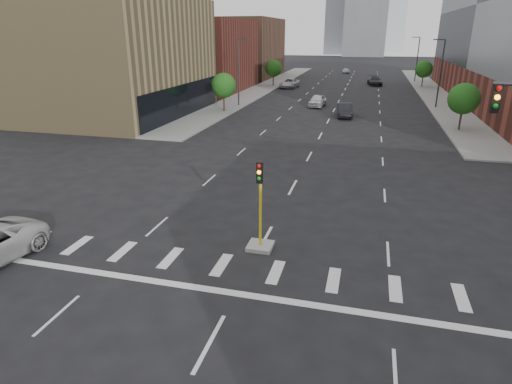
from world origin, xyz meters
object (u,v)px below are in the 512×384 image
at_px(car_near_left, 317,101).
at_px(car_distant, 346,71).
at_px(car_deep_right, 375,81).
at_px(car_far_left, 290,83).
at_px(car_mid_right, 345,110).
at_px(median_traffic_signal, 260,230).

distance_m(car_near_left, car_distant, 55.01).
relative_size(car_deep_right, car_distant, 1.49).
distance_m(car_far_left, car_deep_right, 17.78).
bearing_deg(car_near_left, car_distant, 94.01).
xyz_separation_m(car_mid_right, car_distant, (-3.60, 62.10, -0.16)).
height_order(median_traffic_signal, car_mid_right, median_traffic_signal).
xyz_separation_m(car_deep_right, car_distant, (-7.16, 25.68, -0.18)).
bearing_deg(car_far_left, car_near_left, -65.25).
height_order(median_traffic_signal, car_deep_right, median_traffic_signal).
relative_size(car_mid_right, car_far_left, 0.81).
distance_m(car_mid_right, car_far_left, 30.51).
height_order(car_near_left, car_distant, car_near_left).
height_order(car_mid_right, car_far_left, car_far_left).
bearing_deg(car_deep_right, car_far_left, -160.42).
height_order(car_near_left, car_deep_right, car_deep_right).
bearing_deg(car_near_left, car_mid_right, -54.33).
relative_size(median_traffic_signal, car_far_left, 0.72).
relative_size(median_traffic_signal, car_near_left, 0.91).
bearing_deg(car_distant, car_far_left, -113.54).
bearing_deg(median_traffic_signal, car_far_left, 99.21).
relative_size(car_near_left, car_deep_right, 0.83).
height_order(car_deep_right, car_distant, car_deep_right).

